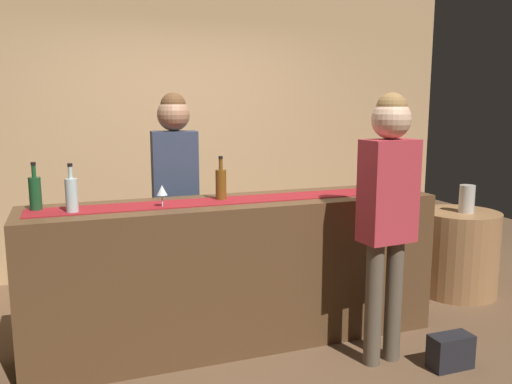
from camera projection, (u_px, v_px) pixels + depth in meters
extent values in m
plane|color=brown|center=(237.00, 340.00, 3.78)|extent=(10.00, 10.00, 0.00)
cube|color=tan|center=(178.00, 126.00, 5.30)|extent=(6.00, 0.12, 2.90)
cube|color=#543821|center=(237.00, 272.00, 3.70)|extent=(2.84, 0.60, 1.02)
cube|color=maroon|center=(236.00, 200.00, 3.61)|extent=(2.70, 0.28, 0.01)
cylinder|color=#B2C6C1|center=(72.00, 196.00, 3.19)|extent=(0.07, 0.07, 0.21)
cylinder|color=#B2C6C1|center=(70.00, 173.00, 3.16)|extent=(0.03, 0.03, 0.08)
cylinder|color=black|center=(70.00, 165.00, 3.15)|extent=(0.03, 0.03, 0.02)
cylinder|color=#194723|center=(35.00, 194.00, 3.25)|extent=(0.07, 0.07, 0.21)
cylinder|color=#194723|center=(34.00, 171.00, 3.23)|extent=(0.03, 0.03, 0.08)
cylinder|color=black|center=(33.00, 164.00, 3.22)|extent=(0.03, 0.03, 0.02)
cylinder|color=brown|center=(221.00, 185.00, 3.61)|extent=(0.07, 0.07, 0.21)
cylinder|color=brown|center=(221.00, 164.00, 3.59)|extent=(0.03, 0.03, 0.08)
cylinder|color=black|center=(221.00, 157.00, 3.58)|extent=(0.03, 0.03, 0.02)
cylinder|color=silver|center=(163.00, 207.00, 3.37)|extent=(0.06, 0.06, 0.00)
cylinder|color=silver|center=(162.00, 201.00, 3.36)|extent=(0.01, 0.01, 0.08)
cone|color=silver|center=(162.00, 190.00, 3.35)|extent=(0.07, 0.07, 0.06)
cylinder|color=silver|center=(384.00, 192.00, 3.94)|extent=(0.06, 0.06, 0.00)
cylinder|color=silver|center=(384.00, 187.00, 3.93)|extent=(0.01, 0.01, 0.08)
cone|color=silver|center=(384.00, 177.00, 3.92)|extent=(0.07, 0.07, 0.06)
cylinder|color=#26262B|center=(187.00, 265.00, 4.17)|extent=(0.11, 0.11, 0.82)
cylinder|color=#26262B|center=(167.00, 267.00, 4.13)|extent=(0.11, 0.11, 0.82)
cube|color=#2D384C|center=(175.00, 174.00, 4.02)|extent=(0.35, 0.22, 0.65)
sphere|color=#9E7051|center=(173.00, 115.00, 3.95)|extent=(0.25, 0.25, 0.25)
sphere|color=brown|center=(173.00, 106.00, 3.94)|extent=(0.19, 0.19, 0.19)
cylinder|color=brown|center=(373.00, 304.00, 3.37)|extent=(0.11, 0.11, 0.81)
cylinder|color=brown|center=(393.00, 300.00, 3.44)|extent=(0.11, 0.11, 0.81)
cube|color=#B7333D|center=(388.00, 191.00, 3.28)|extent=(0.36, 0.23, 0.64)
sphere|color=#DBAD89|center=(391.00, 119.00, 3.21)|extent=(0.24, 0.24, 0.24)
sphere|color=olive|center=(392.00, 108.00, 3.20)|extent=(0.19, 0.19, 0.19)
cylinder|color=#996B42|center=(458.00, 252.00, 4.67)|extent=(0.68, 0.68, 0.74)
cylinder|color=#B7B2A8|center=(467.00, 199.00, 4.56)|extent=(0.13, 0.13, 0.24)
cube|color=black|center=(451.00, 351.00, 3.37)|extent=(0.28, 0.14, 0.22)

